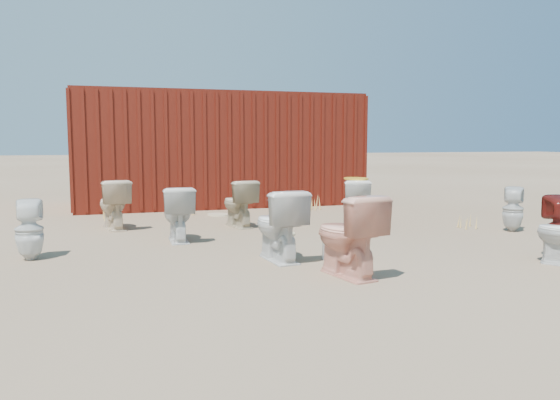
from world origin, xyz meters
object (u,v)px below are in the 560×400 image
object	(u,v)px
toilet_back_beige_left	(113,204)
toilet_back_yellowlid	(356,202)
loose_tank	(345,245)
shipping_container	(218,149)
toilet_front_maroon	(560,229)
toilet_back_a	(29,230)
toilet_front_pink	(347,235)
toilet_front_a	(178,214)
toilet_back_e	(513,209)
toilet_front_c	(278,225)
toilet_back_beige_right	(238,203)

from	to	relation	value
toilet_back_beige_left	toilet_back_yellowlid	xyz separation A→B (m)	(3.83, -0.75, -0.02)
loose_tank	shipping_container	bearing A→B (deg)	100.26
toilet_front_maroon	toilet_back_a	world-z (taller)	toilet_front_maroon
toilet_front_pink	toilet_back_beige_left	distance (m)	4.48
toilet_front_a	toilet_back_e	xyz separation A→B (m)	(5.03, -0.70, -0.04)
toilet_front_pink	toilet_back_beige_left	size ratio (longest dim) A/B	1.09
toilet_front_a	toilet_front_c	distance (m)	1.86
toilet_front_pink	loose_tank	bearing A→B (deg)	-124.00
toilet_front_c	toilet_back_a	distance (m)	2.92
toilet_back_a	loose_tank	size ratio (longest dim) A/B	1.42
toilet_front_a	toilet_back_e	size ratio (longest dim) A/B	1.12
toilet_back_yellowlid	toilet_back_beige_left	bearing A→B (deg)	8.10
toilet_front_pink	toilet_back_beige_right	world-z (taller)	toilet_front_pink
toilet_front_a	toilet_back_a	distance (m)	1.93
toilet_back_beige_left	toilet_back_yellowlid	bearing A→B (deg)	158.01
shipping_container	loose_tank	bearing A→B (deg)	-87.31
toilet_front_c	toilet_back_a	bearing A→B (deg)	-24.01
toilet_back_e	toilet_front_a	bearing A→B (deg)	34.96
toilet_back_beige_left	toilet_back_beige_right	size ratio (longest dim) A/B	1.03
toilet_front_a	toilet_back_yellowlid	world-z (taller)	toilet_front_a
toilet_back_beige_right	loose_tank	distance (m)	2.88
shipping_container	toilet_back_e	world-z (taller)	shipping_container
toilet_front_maroon	toilet_back_beige_left	bearing A→B (deg)	-16.68
toilet_front_pink	toilet_front_maroon	bearing A→B (deg)	166.60
toilet_front_pink	toilet_front_a	bearing A→B (deg)	-71.72
toilet_front_a	loose_tank	size ratio (longest dim) A/B	1.54
toilet_back_e	toilet_back_yellowlid	bearing A→B (deg)	10.41
toilet_back_beige_right	toilet_front_c	bearing A→B (deg)	76.65
toilet_front_a	toilet_front_maroon	xyz separation A→B (m)	(4.07, -2.60, -0.00)
toilet_back_a	toilet_back_yellowlid	xyz separation A→B (m)	(4.79, 1.29, 0.03)
toilet_front_c	loose_tank	bearing A→B (deg)	157.30
toilet_back_beige_right	toilet_back_yellowlid	xyz separation A→B (m)	(1.90, -0.39, -0.00)
toilet_front_pink	toilet_back_yellowlid	distance (m)	3.48
toilet_back_beige_right	toilet_back_e	xyz separation A→B (m)	(3.94, -1.69, -0.04)
toilet_back_beige_left	toilet_back_e	world-z (taller)	toilet_back_beige_left
toilet_front_c	loose_tank	distance (m)	0.82
shipping_container	toilet_front_maroon	size ratio (longest dim) A/B	7.85
toilet_front_c	shipping_container	bearing A→B (deg)	-100.39
shipping_container	toilet_front_pink	distance (m)	6.96
toilet_back_yellowlid	toilet_back_e	xyz separation A→B (m)	(2.04, -1.30, -0.04)
toilet_front_c	loose_tank	size ratio (longest dim) A/B	1.67
toilet_back_beige_right	toilet_back_e	size ratio (longest dim) A/B	1.12
toilet_front_c	toilet_back_e	bearing A→B (deg)	-173.66
toilet_front_maroon	toilet_back_e	distance (m)	2.14
toilet_front_pink	loose_tank	distance (m)	0.80
toilet_front_c	toilet_front_maroon	bearing A→B (deg)	155.78
toilet_front_a	toilet_back_yellowlid	xyz separation A→B (m)	(2.99, 0.60, -0.00)
toilet_front_pink	toilet_back_e	bearing A→B (deg)	-164.63
toilet_front_pink	loose_tank	size ratio (longest dim) A/B	1.72
loose_tank	toilet_back_e	bearing A→B (deg)	26.19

